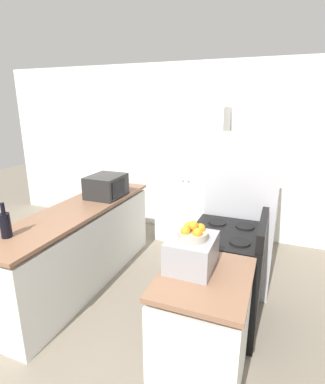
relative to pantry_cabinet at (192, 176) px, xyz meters
name	(u,v)px	position (x,y,z in m)	size (l,w,h in m)	color
wall_back	(197,151)	(-0.01, 0.33, 0.32)	(7.00, 0.06, 2.60)	white
counter_left	(80,247)	(-0.82, -1.63, -0.54)	(0.60, 2.33, 0.92)	silver
counter_right	(202,335)	(0.80, -2.43, -0.54)	(0.60, 0.74, 0.92)	silver
pantry_cabinet	(192,176)	(0.00, 0.00, 0.00)	(0.95, 0.59, 1.97)	silver
stove	(225,277)	(0.82, -1.67, -0.52)	(0.66, 0.74, 1.08)	black
refrigerator	(243,211)	(0.85, -0.88, -0.13)	(0.74, 0.77, 1.70)	#B7B7BC
microwave	(106,186)	(-0.74, -1.15, 0.07)	(0.38, 0.46, 0.27)	black
wine_bottle	(5,224)	(-0.91, -2.46, 0.05)	(0.09, 0.09, 0.31)	black
toaster_oven	(192,252)	(0.68, -2.35, 0.04)	(0.31, 0.38, 0.22)	#939399
fruit_bowl	(193,232)	(0.69, -2.35, 0.20)	(0.20, 0.20, 0.13)	#B2A893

